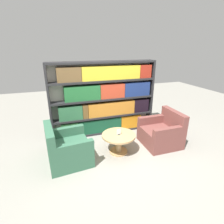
# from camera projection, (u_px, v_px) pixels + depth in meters

# --- Properties ---
(ground_plane) EXTENTS (14.00, 14.00, 0.00)m
(ground_plane) POSITION_uv_depth(u_px,v_px,m) (122.00, 158.00, 3.75)
(ground_plane) COLOR gray
(bookshelf) EXTENTS (2.77, 0.30, 1.92)m
(bookshelf) POSITION_uv_depth(u_px,v_px,m) (105.00, 99.00, 4.62)
(bookshelf) COLOR silver
(bookshelf) RESTS_ON ground_plane
(armchair_left) EXTENTS (0.90, 0.92, 0.82)m
(armchair_left) POSITION_uv_depth(u_px,v_px,m) (67.00, 149.00, 3.55)
(armchair_left) COLOR #336047
(armchair_left) RESTS_ON ground_plane
(armchair_right) EXTENTS (0.83, 0.85, 0.82)m
(armchair_right) POSITION_uv_depth(u_px,v_px,m) (162.00, 133.00, 4.22)
(armchair_right) COLOR brown
(armchair_right) RESTS_ON ground_plane
(coffee_table) EXTENTS (0.74, 0.74, 0.44)m
(coffee_table) POSITION_uv_depth(u_px,v_px,m) (119.00, 140.00, 3.86)
(coffee_table) COLOR tan
(coffee_table) RESTS_ON ground_plane
(table_sign) EXTENTS (0.09, 0.06, 0.13)m
(table_sign) POSITION_uv_depth(u_px,v_px,m) (119.00, 132.00, 3.80)
(table_sign) COLOR black
(table_sign) RESTS_ON coffee_table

